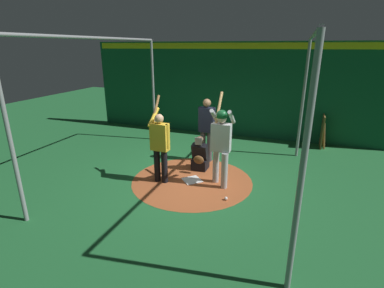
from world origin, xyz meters
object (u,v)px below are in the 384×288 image
(batter, at_px, (221,140))
(visitor, at_px, (160,143))
(baseball_0, at_px, (226,198))
(umpire, at_px, (207,127))
(home_plate, at_px, (192,180))
(bat_rack, at_px, (323,131))
(catcher, at_px, (200,157))

(batter, relative_size, visitor, 1.05)
(batter, xyz_separation_m, baseball_0, (0.68, 0.32, -1.07))
(batter, relative_size, umpire, 1.20)
(batter, distance_m, visitor, 1.43)
(baseball_0, bearing_deg, visitor, -102.08)
(visitor, relative_size, baseball_0, 27.71)
(home_plate, distance_m, batter, 1.30)
(umpire, height_order, visitor, visitor)
(umpire, bearing_deg, batter, 29.46)
(visitor, distance_m, baseball_0, 1.98)
(home_plate, relative_size, umpire, 0.23)
(home_plate, relative_size, bat_rack, 0.40)
(catcher, distance_m, bat_rack, 4.54)
(batter, relative_size, catcher, 2.30)
(home_plate, relative_size, visitor, 0.20)
(home_plate, bearing_deg, catcher, -177.03)
(home_plate, xyz_separation_m, bat_rack, (-3.98, 3.11, 0.48))
(umpire, distance_m, baseball_0, 2.51)
(catcher, bearing_deg, home_plate, 2.97)
(visitor, bearing_deg, home_plate, 115.47)
(baseball_0, bearing_deg, bat_rack, 155.67)
(batter, bearing_deg, home_plate, -87.77)
(baseball_0, bearing_deg, home_plate, -122.83)
(bat_rack, height_order, baseball_0, bat_rack)
(home_plate, xyz_separation_m, baseball_0, (0.66, 1.02, 0.03))
(batter, height_order, visitor, batter)
(bat_rack, bearing_deg, visitor, -41.72)
(umpire, height_order, baseball_0, umpire)
(catcher, bearing_deg, batter, 46.72)
(baseball_0, bearing_deg, catcher, -142.44)
(catcher, distance_m, visitor, 1.35)
(home_plate, bearing_deg, batter, 92.23)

